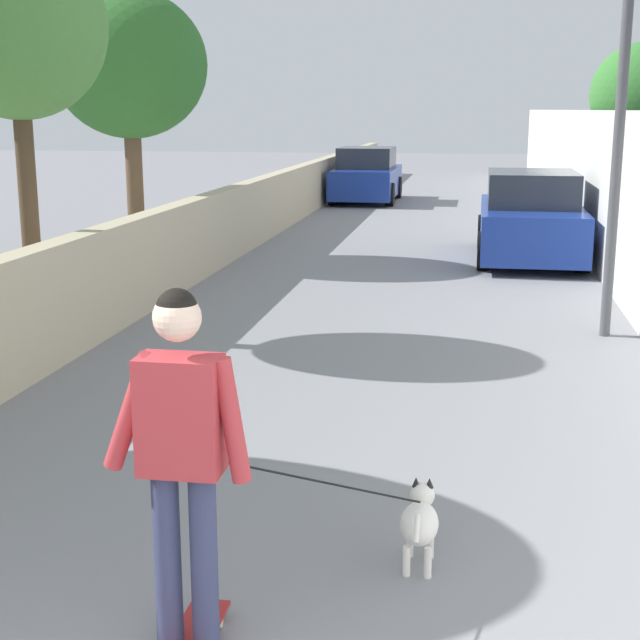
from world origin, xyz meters
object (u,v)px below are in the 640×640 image
at_px(car_near, 530,219).
at_px(tree_left_near, 16,28).
at_px(lamp_post, 623,76).
at_px(car_far, 367,177).
at_px(person_skateboarder, 182,442).
at_px(dog, 419,520).
at_px(tree_left_distant, 129,66).

bearing_deg(car_near, tree_left_near, 138.07).
bearing_deg(car_near, lamp_post, -173.83).
xyz_separation_m(lamp_post, car_far, (15.44, 4.68, -2.23)).
xyz_separation_m(person_skateboarder, car_near, (12.59, -2.23, -0.39)).
distance_m(tree_left_near, dog, 7.49).
distance_m(dog, car_far, 21.55).
height_order(tree_left_near, person_skateboarder, tree_left_near).
height_order(tree_left_near, car_far, tree_left_near).
bearing_deg(tree_left_distant, lamp_post, -120.70).
distance_m(lamp_post, car_near, 6.01).
distance_m(person_skateboarder, car_far, 22.56).
relative_size(tree_left_distant, dog, 3.21).
xyz_separation_m(tree_left_near, tree_left_distant, (5.50, 0.84, -0.15)).
xyz_separation_m(dog, car_far, (21.35, 2.89, 0.44)).
xyz_separation_m(lamp_post, car_near, (5.55, 0.60, -2.23)).
height_order(person_skateboarder, car_far, person_skateboarder).
bearing_deg(tree_left_near, lamp_post, -80.50).
distance_m(tree_left_distant, person_skateboarder, 12.52).
bearing_deg(dog, lamp_post, -16.88).
bearing_deg(car_near, tree_left_distant, 99.56).
bearing_deg(lamp_post, dog, 163.12).
distance_m(tree_left_distant, dog, 12.13).
xyz_separation_m(person_skateboarder, dog, (1.12, -1.03, -0.83)).
xyz_separation_m(car_near, car_far, (9.89, 4.08, -0.00)).
relative_size(tree_left_near, person_skateboarder, 2.59).
bearing_deg(car_near, dog, 174.05).
height_order(tree_left_distant, car_far, tree_left_distant).
height_order(lamp_post, car_far, lamp_post).
height_order(tree_left_near, tree_left_distant, tree_left_distant).
relative_size(tree_left_near, car_far, 1.17).
height_order(person_skateboarder, car_near, person_skateboarder).
bearing_deg(person_skateboarder, tree_left_distant, 21.84).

